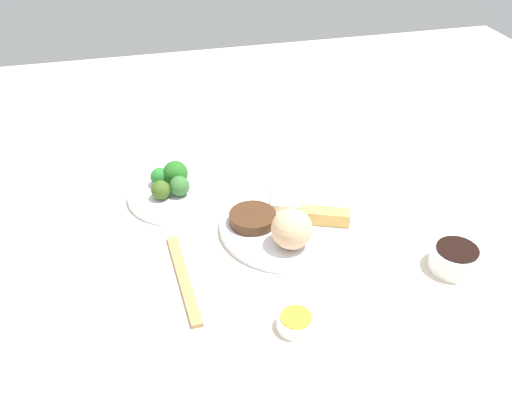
% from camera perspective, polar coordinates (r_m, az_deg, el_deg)
% --- Properties ---
extents(tabletop, '(2.20, 2.20, 0.02)m').
position_cam_1_polar(tabletop, '(1.10, 4.87, -4.07)').
color(tabletop, beige).
rests_on(tabletop, ground).
extents(main_plate, '(0.27, 0.27, 0.02)m').
position_cam_1_polar(main_plate, '(1.11, 3.34, -2.11)').
color(main_plate, white).
rests_on(main_plate, tabletop).
extents(rice_scoop, '(0.08, 0.08, 0.08)m').
position_cam_1_polar(rice_scoop, '(1.03, 3.66, -2.45)').
color(rice_scoop, tan).
rests_on(rice_scoop, main_plate).
extents(spring_roll, '(0.07, 0.10, 0.03)m').
position_cam_1_polar(spring_roll, '(1.11, 7.05, -1.15)').
color(spring_roll, gold).
rests_on(spring_roll, main_plate).
extents(crab_rangoon_wonton, '(0.10, 0.09, 0.01)m').
position_cam_1_polar(crab_rangoon_wonton, '(1.16, 3.15, 0.62)').
color(crab_rangoon_wonton, beige).
rests_on(crab_rangoon_wonton, main_plate).
extents(stir_fry_heap, '(0.09, 0.09, 0.02)m').
position_cam_1_polar(stir_fry_heap, '(1.10, -0.34, -1.36)').
color(stir_fry_heap, '#432815').
rests_on(stir_fry_heap, main_plate).
extents(broccoli_plate, '(0.21, 0.21, 0.01)m').
position_cam_1_polar(broccoli_plate, '(1.22, -8.04, 1.06)').
color(broccoli_plate, white).
rests_on(broccoli_plate, tabletop).
extents(broccoli_floret_0, '(0.04, 0.04, 0.04)m').
position_cam_1_polar(broccoli_floret_0, '(1.19, -7.80, 1.93)').
color(broccoli_floret_0, '#32672D').
rests_on(broccoli_floret_0, broccoli_plate).
extents(broccoli_floret_1, '(0.05, 0.05, 0.05)m').
position_cam_1_polar(broccoli_floret_1, '(1.22, -8.22, 3.23)').
color(broccoli_floret_1, '#22631D').
rests_on(broccoli_floret_1, broccoli_plate).
extents(broccoli_floret_2, '(0.04, 0.04, 0.04)m').
position_cam_1_polar(broccoli_floret_2, '(1.19, -9.68, 1.52)').
color(broccoli_floret_2, '#39571C').
rests_on(broccoli_floret_2, broccoli_plate).
extents(broccoli_floret_3, '(0.04, 0.04, 0.04)m').
position_cam_1_polar(broccoli_floret_3, '(1.23, -9.78, 2.84)').
color(broccoli_floret_3, '#247129').
rests_on(broccoli_floret_3, broccoli_plate).
extents(soy_sauce_bowl, '(0.09, 0.09, 0.04)m').
position_cam_1_polar(soy_sauce_bowl, '(1.08, 19.63, -5.20)').
color(soy_sauce_bowl, white).
rests_on(soy_sauce_bowl, tabletop).
extents(soy_sauce_bowl_liquid, '(0.07, 0.07, 0.00)m').
position_cam_1_polar(soy_sauce_bowl_liquid, '(1.06, 19.87, -4.27)').
color(soy_sauce_bowl_liquid, black).
rests_on(soy_sauce_bowl_liquid, soy_sauce_bowl).
extents(sauce_ramekin_hot_mustard, '(0.06, 0.06, 0.02)m').
position_cam_1_polar(sauce_ramekin_hot_mustard, '(0.92, 4.07, -11.88)').
color(sauce_ramekin_hot_mustard, white).
rests_on(sauce_ramekin_hot_mustard, tabletop).
extents(sauce_ramekin_hot_mustard_liquid, '(0.05, 0.05, 0.00)m').
position_cam_1_polar(sauce_ramekin_hot_mustard_liquid, '(0.91, 4.11, -11.31)').
color(sauce_ramekin_hot_mustard_liquid, yellow).
rests_on(sauce_ramekin_hot_mustard_liquid, sauce_ramekin_hot_mustard).
extents(chopsticks_pair, '(0.24, 0.03, 0.01)m').
position_cam_1_polar(chopsticks_pair, '(1.01, -7.39, -7.38)').
color(chopsticks_pair, '#A37C4A').
rests_on(chopsticks_pair, tabletop).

